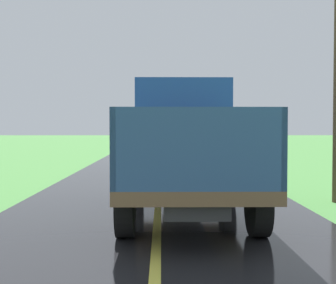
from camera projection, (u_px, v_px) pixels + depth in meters
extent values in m
cube|color=#2D2D30|center=(186.00, 186.00, 8.85)|extent=(0.90, 5.51, 0.24)
cube|color=brown|center=(186.00, 176.00, 8.85)|extent=(2.30, 5.80, 0.20)
cube|color=#1E479E|center=(182.00, 122.00, 10.76)|extent=(2.10, 1.90, 1.90)
cube|color=black|center=(180.00, 110.00, 11.70)|extent=(1.78, 0.02, 0.76)
cube|color=#2D517F|center=(125.00, 144.00, 7.83)|extent=(0.08, 3.85, 1.10)
cube|color=#2D517F|center=(254.00, 144.00, 7.87)|extent=(0.08, 3.85, 1.10)
cube|color=#2D517F|center=(199.00, 149.00, 5.97)|extent=(2.30, 0.08, 1.10)
cube|color=#2D517F|center=(184.00, 141.00, 9.73)|extent=(2.30, 0.08, 1.10)
cylinder|color=black|center=(137.00, 180.00, 10.64)|extent=(0.28, 1.00, 1.00)
cylinder|color=black|center=(227.00, 180.00, 10.67)|extent=(0.28, 1.00, 1.00)
cylinder|color=black|center=(125.00, 206.00, 7.25)|extent=(0.28, 1.00, 1.00)
cylinder|color=black|center=(258.00, 205.00, 7.28)|extent=(0.28, 1.00, 1.00)
ellipsoid|color=#A3C830|center=(251.00, 147.00, 7.12)|extent=(0.53, 0.53, 0.41)
ellipsoid|color=#A3CA2C|center=(140.00, 151.00, 6.88)|extent=(0.47, 0.52, 0.50)
ellipsoid|color=#B3C71C|center=(167.00, 127.00, 8.10)|extent=(0.60, 0.71, 0.41)
ellipsoid|color=gold|center=(191.00, 167.00, 7.97)|extent=(0.57, 0.54, 0.39)
ellipsoid|color=#A8CD26|center=(228.00, 129.00, 9.45)|extent=(0.42, 0.39, 0.51)
ellipsoid|color=#A7BA25|center=(240.00, 176.00, 6.56)|extent=(0.44, 0.43, 0.42)
ellipsoid|color=#AFC52E|center=(249.00, 149.00, 6.51)|extent=(0.57, 0.52, 0.36)
ellipsoid|color=#AABD2F|center=(237.00, 165.00, 7.77)|extent=(0.40, 0.37, 0.41)
ellipsoid|color=#B1C829|center=(219.00, 161.00, 8.93)|extent=(0.52, 0.53, 0.37)
ellipsoid|color=#A7C82D|center=(202.00, 145.00, 7.83)|extent=(0.49, 0.52, 0.39)
ellipsoid|color=#A4CE33|center=(237.00, 173.00, 6.48)|extent=(0.43, 0.42, 0.40)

